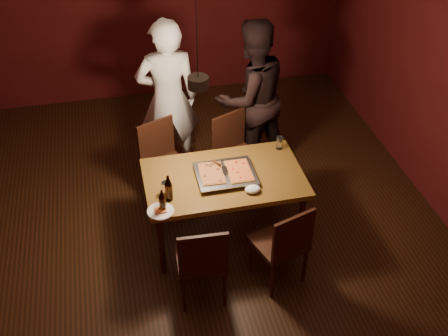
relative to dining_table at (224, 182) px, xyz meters
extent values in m
plane|color=#361C0E|center=(-0.21, 0.05, -0.68)|extent=(6.00, 6.00, 0.00)
cube|color=brown|center=(0.00, 0.00, 0.05)|extent=(1.50, 0.90, 0.05)
cylinder|color=#38190F|center=(-0.67, -0.37, -0.33)|extent=(0.06, 0.06, 0.70)
cylinder|color=#38190F|center=(0.67, -0.37, -0.33)|extent=(0.06, 0.06, 0.70)
cylinder|color=#38190F|center=(-0.67, 0.37, -0.33)|extent=(0.06, 0.06, 0.70)
cylinder|color=#38190F|center=(0.67, 0.37, -0.33)|extent=(0.06, 0.06, 0.70)
cube|color=#38190F|center=(-0.46, 0.70, -0.25)|extent=(0.55, 0.55, 0.04)
cube|color=#38190F|center=(-0.54, 0.88, -0.01)|extent=(0.40, 0.19, 0.45)
cube|color=#38190F|center=(0.32, 0.68, -0.25)|extent=(0.56, 0.56, 0.04)
cube|color=#38190F|center=(0.24, 0.85, -0.01)|extent=(0.40, 0.20, 0.45)
cube|color=#38190F|center=(-0.36, -0.70, -0.25)|extent=(0.44, 0.44, 0.04)
cube|color=#38190F|center=(-0.37, -0.89, -0.01)|extent=(0.42, 0.05, 0.45)
cube|color=#38190F|center=(0.36, -0.65, -0.25)|extent=(0.53, 0.53, 0.04)
cube|color=#38190F|center=(0.41, -0.83, -0.01)|extent=(0.41, 0.16, 0.45)
cube|color=silver|center=(0.01, -0.01, 0.10)|extent=(0.59, 0.50, 0.05)
cube|color=maroon|center=(-0.12, 0.00, 0.13)|extent=(0.23, 0.35, 0.02)
cube|color=gold|center=(0.14, -0.02, 0.13)|extent=(0.22, 0.35, 0.02)
cylinder|color=black|center=(-0.63, -0.35, 0.14)|extent=(0.06, 0.06, 0.14)
cone|color=black|center=(-0.63, -0.35, 0.26)|extent=(0.06, 0.06, 0.08)
cylinder|color=black|center=(-0.55, -0.21, 0.16)|extent=(0.07, 0.07, 0.17)
cone|color=black|center=(-0.55, -0.21, 0.29)|extent=(0.07, 0.07, 0.09)
cylinder|color=silver|center=(-0.56, -0.13, 0.14)|extent=(0.08, 0.08, 0.13)
cylinder|color=silver|center=(0.64, 0.32, 0.14)|extent=(0.07, 0.07, 0.14)
cylinder|color=white|center=(-0.65, -0.37, 0.08)|extent=(0.23, 0.23, 0.02)
cube|color=gold|center=(-0.65, -0.37, 0.10)|extent=(0.10, 0.08, 0.01)
ellipsoid|color=white|center=(0.20, -0.28, 0.10)|extent=(0.15, 0.11, 0.06)
imported|color=white|center=(-0.34, 1.24, 0.25)|extent=(0.68, 0.45, 1.85)
imported|color=black|center=(0.57, 1.13, 0.22)|extent=(1.03, 0.90, 1.79)
cylinder|color=black|center=(-0.21, 0.05, 1.07)|extent=(0.18, 0.18, 0.10)
cylinder|color=black|center=(-0.21, 0.05, 1.62)|extent=(0.01, 0.01, 1.00)
camera|label=1|loc=(-0.91, -4.05, 3.35)|focal=45.00mm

